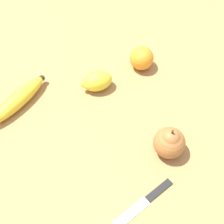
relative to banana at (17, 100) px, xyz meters
The scene contains 6 objects.
ground_plane 0.18m from the banana, 50.66° to the left, with size 3.00×3.00×0.00m, color #A87A47.
banana is the anchor object (origin of this frame).
orange 0.37m from the banana, 112.35° to the left, with size 0.07×0.07×0.07m.
pear 0.41m from the banana, 70.03° to the left, with size 0.08×0.08×0.10m.
lemon 0.22m from the banana, 105.63° to the left, with size 0.08×0.10×0.06m.
paring_knife 0.42m from the banana, 50.69° to the left, with size 0.12×0.14×0.01m.
Camera 1 is at (0.38, 0.11, 0.69)m, focal length 50.00 mm.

